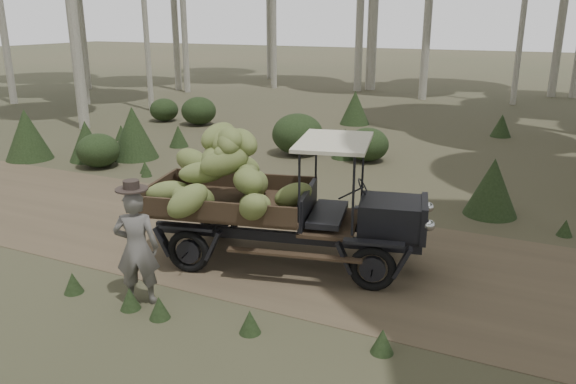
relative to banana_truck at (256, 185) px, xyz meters
name	(u,v)px	position (x,y,z in m)	size (l,w,h in m)	color
ground	(227,237)	(-0.95, 0.66, -1.23)	(120.00, 120.00, 0.00)	#473D2B
dirt_track	(227,236)	(-0.95, 0.66, -1.23)	(70.00, 4.00, 0.01)	brown
banana_truck	(256,185)	(0.00, 0.00, 0.00)	(4.48, 2.62, 2.18)	black
farmer	(137,247)	(-0.76, -1.84, -0.43)	(0.68, 0.60, 1.70)	#5E5A56
undergrowth	(247,192)	(-1.09, 1.63, -0.72)	(23.84, 24.16, 1.39)	#233319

